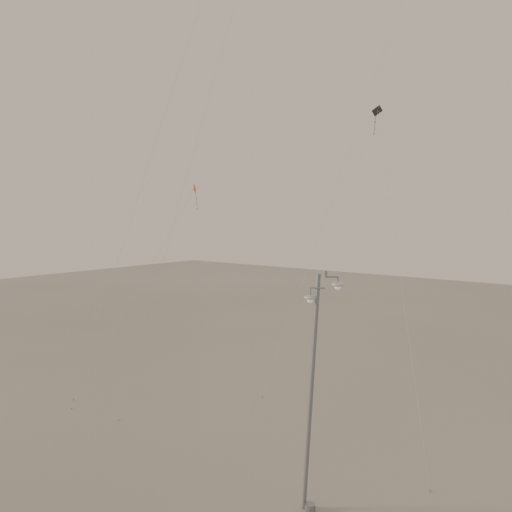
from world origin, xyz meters
The scene contains 5 objects.
ground centered at (0.00, 0.00, 0.00)m, with size 160.00×160.00×0.00m, color #9F9484.
street_lamp centered at (7.45, 0.29, 5.37)m, with size 1.65×1.01×10.07m.
kite_1 centered at (-3.49, 7.34, 23.07)m, with size 4.22×8.60×30.47m.
kite_3 centered at (-9.12, 7.77, 11.04)m, with size 1.84×9.91×14.56m.
kite_4 centered at (6.81, 8.74, 13.52)m, with size 5.54×5.58×18.42m.
Camera 1 is at (17.76, -16.67, 12.23)m, focal length 35.00 mm.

